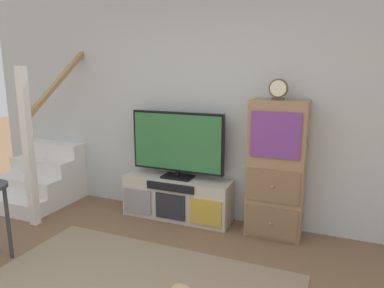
% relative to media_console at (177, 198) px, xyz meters
% --- Properties ---
extents(back_wall, '(6.40, 0.12, 2.70)m').
position_rel_media_console_xyz_m(back_wall, '(0.30, 0.27, 1.10)').
color(back_wall, '#B2B7B2').
rests_on(back_wall, ground_plane).
extents(media_console, '(1.31, 0.38, 0.50)m').
position_rel_media_console_xyz_m(media_console, '(0.00, 0.00, 0.00)').
color(media_console, '#BCB29E').
rests_on(media_console, ground_plane).
extents(television, '(1.14, 0.22, 0.79)m').
position_rel_media_console_xyz_m(television, '(0.00, 0.02, 0.67)').
color(television, black).
rests_on(television, media_console).
extents(side_cabinet, '(0.58, 0.38, 1.46)m').
position_rel_media_console_xyz_m(side_cabinet, '(1.15, 0.01, 0.48)').
color(side_cabinet, '#93704C').
rests_on(side_cabinet, ground_plane).
extents(desk_clock, '(0.19, 0.08, 0.21)m').
position_rel_media_console_xyz_m(desk_clock, '(1.14, -0.00, 1.32)').
color(desk_clock, '#4C3823').
rests_on(desk_clock, side_cabinet).
extents(staircase, '(1.00, 1.36, 2.20)m').
position_rel_media_console_xyz_m(staircase, '(-1.94, 0.01, 0.12)').
color(staircase, silver).
rests_on(staircase, ground_plane).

